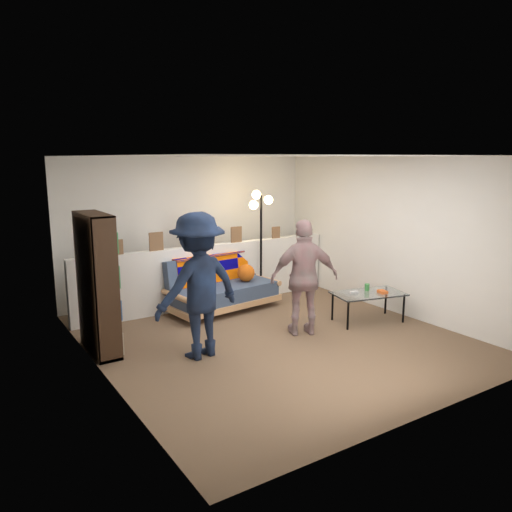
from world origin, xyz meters
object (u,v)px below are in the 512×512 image
Objects in this scene: futon_sofa at (222,288)px; person_right at (304,278)px; floor_lamp at (260,223)px; coffee_table at (369,295)px; person_left at (198,286)px; bookshelf at (97,289)px.

person_right is (0.39, -1.59, 0.43)m from futon_sofa.
floor_lamp is (0.82, 0.16, 0.95)m from futon_sofa.
coffee_table is 0.72× the size of person_right.
person_left reaches higher than person_right.
bookshelf reaches higher than coffee_table.
futon_sofa is at bearing 132.05° from coffee_table.
floor_lamp is 1.05× the size of person_left.
person_right is at bearing -18.92° from bookshelf.
floor_lamp is (-0.70, 1.85, 0.91)m from coffee_table.
coffee_table is 2.18m from floor_lamp.
futon_sofa is 2.30m from bookshelf.
coffee_table is 1.20m from person_right.
bookshelf is 1.53× the size of coffee_table.
bookshelf reaches higher than person_right.
futon_sofa is 1.65× the size of coffee_table.
person_left is (-2.68, 0.17, 0.48)m from coffee_table.
person_right is (-0.43, -1.76, -0.52)m from floor_lamp.
coffee_table is 2.73m from person_left.
bookshelf is at bearing 4.25° from person_right.
person_left is at bearing 176.41° from coffee_table.
person_left reaches higher than bookshelf.
bookshelf is 3.13m from floor_lamp.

